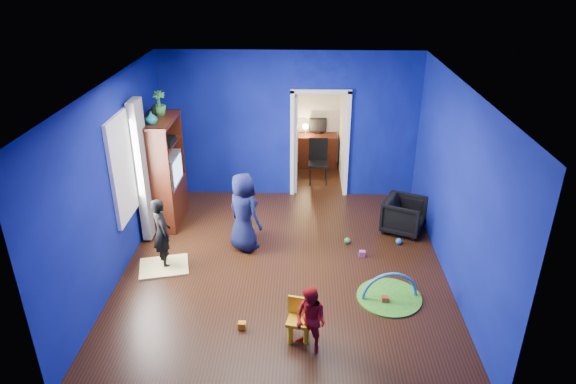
{
  "coord_description": "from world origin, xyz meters",
  "views": [
    {
      "loc": [
        0.29,
        -6.81,
        4.56
      ],
      "look_at": [
        0.05,
        0.4,
        1.14
      ],
      "focal_mm": 32.0,
      "sensor_mm": 36.0,
      "label": 1
    }
  ],
  "objects_px": {
    "kid_chair": "(298,322)",
    "play_mat": "(389,297)",
    "crt_tv": "(165,170)",
    "study_desk": "(317,151)",
    "toddler_red": "(311,320)",
    "folding_chair": "(318,163)",
    "vase": "(151,118)",
    "tv_armoire": "(163,172)",
    "child_navy": "(244,212)",
    "hopper_ball": "(244,231)",
    "armchair": "(404,215)",
    "child_black": "(162,233)"
  },
  "relations": [
    {
      "from": "tv_armoire",
      "to": "folding_chair",
      "type": "distance_m",
      "value": 3.38
    },
    {
      "from": "child_black",
      "to": "toddler_red",
      "type": "distance_m",
      "value": 2.96
    },
    {
      "from": "toddler_red",
      "to": "kid_chair",
      "type": "xyz_separation_m",
      "value": [
        -0.15,
        0.2,
        -0.2
      ]
    },
    {
      "from": "vase",
      "to": "crt_tv",
      "type": "height_order",
      "value": "vase"
    },
    {
      "from": "child_navy",
      "to": "vase",
      "type": "xyz_separation_m",
      "value": [
        -1.54,
        0.63,
        1.39
      ]
    },
    {
      "from": "vase",
      "to": "tv_armoire",
      "type": "bearing_deg",
      "value": 90.0
    },
    {
      "from": "kid_chair",
      "to": "hopper_ball",
      "type": "bearing_deg",
      "value": 123.69
    },
    {
      "from": "folding_chair",
      "to": "child_black",
      "type": "bearing_deg",
      "value": -127.57
    },
    {
      "from": "tv_armoire",
      "to": "hopper_ball",
      "type": "height_order",
      "value": "tv_armoire"
    },
    {
      "from": "vase",
      "to": "play_mat",
      "type": "height_order",
      "value": "vase"
    },
    {
      "from": "armchair",
      "to": "child_navy",
      "type": "xyz_separation_m",
      "value": [
        -2.75,
        -0.67,
        0.36
      ]
    },
    {
      "from": "toddler_red",
      "to": "vase",
      "type": "distance_m",
      "value": 4.31
    },
    {
      "from": "child_black",
      "to": "kid_chair",
      "type": "xyz_separation_m",
      "value": [
        2.15,
        -1.65,
        -0.33
      ]
    },
    {
      "from": "toddler_red",
      "to": "folding_chair",
      "type": "bearing_deg",
      "value": 127.5
    },
    {
      "from": "armchair",
      "to": "tv_armoire",
      "type": "height_order",
      "value": "tv_armoire"
    },
    {
      "from": "crt_tv",
      "to": "hopper_ball",
      "type": "relative_size",
      "value": 1.91
    },
    {
      "from": "armchair",
      "to": "tv_armoire",
      "type": "xyz_separation_m",
      "value": [
        -4.29,
        0.26,
        0.67
      ]
    },
    {
      "from": "play_mat",
      "to": "study_desk",
      "type": "distance_m",
      "value": 5.08
    },
    {
      "from": "kid_chair",
      "to": "folding_chair",
      "type": "xyz_separation_m",
      "value": [
        0.35,
        4.9,
        0.21
      ]
    },
    {
      "from": "toddler_red",
      "to": "folding_chair",
      "type": "distance_m",
      "value": 5.1
    },
    {
      "from": "crt_tv",
      "to": "study_desk",
      "type": "distance_m",
      "value": 3.96
    },
    {
      "from": "play_mat",
      "to": "vase",
      "type": "bearing_deg",
      "value": 152.83
    },
    {
      "from": "vase",
      "to": "hopper_ball",
      "type": "xyz_separation_m",
      "value": [
        1.49,
        -0.38,
        -1.88
      ]
    },
    {
      "from": "crt_tv",
      "to": "study_desk",
      "type": "bearing_deg",
      "value": 44.69
    },
    {
      "from": "armchair",
      "to": "study_desk",
      "type": "distance_m",
      "value": 3.35
    },
    {
      "from": "kid_chair",
      "to": "armchair",
      "type": "bearing_deg",
      "value": 69.22
    },
    {
      "from": "child_navy",
      "to": "vase",
      "type": "distance_m",
      "value": 2.16
    },
    {
      "from": "child_black",
      "to": "crt_tv",
      "type": "bearing_deg",
      "value": -21.63
    },
    {
      "from": "tv_armoire",
      "to": "folding_chair",
      "type": "bearing_deg",
      "value": 32.39
    },
    {
      "from": "kid_chair",
      "to": "crt_tv",
      "type": "bearing_deg",
      "value": 139.74
    },
    {
      "from": "crt_tv",
      "to": "play_mat",
      "type": "height_order",
      "value": "crt_tv"
    },
    {
      "from": "vase",
      "to": "tv_armoire",
      "type": "height_order",
      "value": "vase"
    },
    {
      "from": "armchair",
      "to": "child_black",
      "type": "xyz_separation_m",
      "value": [
        -3.98,
        -1.2,
        0.26
      ]
    },
    {
      "from": "play_mat",
      "to": "kid_chair",
      "type": "bearing_deg",
      "value": -145.91
    },
    {
      "from": "vase",
      "to": "crt_tv",
      "type": "xyz_separation_m",
      "value": [
        0.04,
        0.3,
        -1.04
      ]
    },
    {
      "from": "tv_armoire",
      "to": "study_desk",
      "type": "distance_m",
      "value": 3.98
    },
    {
      "from": "kid_chair",
      "to": "play_mat",
      "type": "xyz_separation_m",
      "value": [
        1.3,
        0.88,
        -0.24
      ]
    },
    {
      "from": "toddler_red",
      "to": "hopper_ball",
      "type": "bearing_deg",
      "value": 152.91
    },
    {
      "from": "child_navy",
      "to": "play_mat",
      "type": "relative_size",
      "value": 1.45
    },
    {
      "from": "vase",
      "to": "toddler_red",
      "type": "bearing_deg",
      "value": -49.03
    },
    {
      "from": "kid_chair",
      "to": "tv_armoire",
      "type": "bearing_deg",
      "value": 140.19
    },
    {
      "from": "play_mat",
      "to": "tv_armoire",
      "type": "bearing_deg",
      "value": 149.33
    },
    {
      "from": "hopper_ball",
      "to": "crt_tv",
      "type": "bearing_deg",
      "value": 154.99
    },
    {
      "from": "child_navy",
      "to": "armchair",
      "type": "bearing_deg",
      "value": -124.69
    },
    {
      "from": "crt_tv",
      "to": "study_desk",
      "type": "xyz_separation_m",
      "value": [
        2.78,
        2.75,
        -0.65
      ]
    },
    {
      "from": "vase",
      "to": "tv_armoire",
      "type": "xyz_separation_m",
      "value": [
        0.0,
        0.3,
        -1.08
      ]
    },
    {
      "from": "hopper_ball",
      "to": "tv_armoire",
      "type": "bearing_deg",
      "value": 155.58
    },
    {
      "from": "toddler_red",
      "to": "study_desk",
      "type": "relative_size",
      "value": 1.02
    },
    {
      "from": "hopper_ball",
      "to": "folding_chair",
      "type": "height_order",
      "value": "folding_chair"
    },
    {
      "from": "child_black",
      "to": "vase",
      "type": "relative_size",
      "value": 5.51
    }
  ]
}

